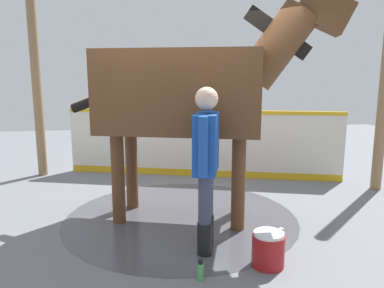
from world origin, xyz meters
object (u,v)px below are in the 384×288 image
object	(u,v)px
handler	(206,159)
wash_bucket	(268,249)
bottle_shampoo	(281,239)
horse	(191,91)
bottle_spray	(200,271)

from	to	relation	value
handler	wash_bucket	size ratio (longest dim) A/B	4.99
wash_bucket	bottle_shampoo	xyz separation A→B (m)	(0.32, -0.25, -0.06)
handler	wash_bucket	distance (m)	1.04
horse	bottle_spray	xyz separation A→B (m)	(-1.46, 0.12, -1.52)
bottle_spray	horse	bearing A→B (deg)	-4.82
bottle_spray	handler	bearing A→B (deg)	-14.62
horse	handler	distance (m)	1.09
handler	bottle_spray	distance (m)	1.06
horse	bottle_shampoo	size ratio (longest dim) A/B	14.33
horse	bottle_shampoo	xyz separation A→B (m)	(-0.99, -0.81, -1.50)
wash_bucket	bottle_spray	size ratio (longest dim) A/B	1.77
handler	bottle_shampoo	size ratio (longest dim) A/B	7.40
handler	bottle_shampoo	bearing A→B (deg)	-171.05
bottle_shampoo	wash_bucket	bearing A→B (deg)	141.13
wash_bucket	bottle_shampoo	size ratio (longest dim) A/B	1.48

